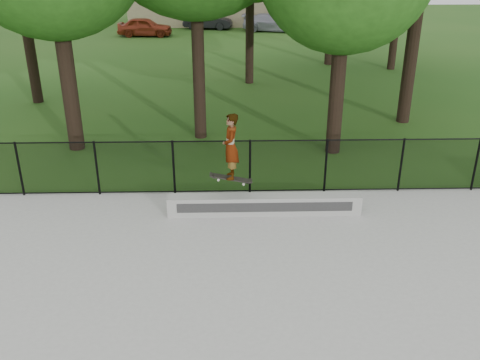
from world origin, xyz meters
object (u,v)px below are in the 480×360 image
(grind_ledge, at_px, (264,204))
(car_b, at_px, (208,21))
(car_c, at_px, (272,23))
(skater_airborne, at_px, (231,148))
(car_a, at_px, (145,27))

(grind_ledge, relative_size, car_b, 1.45)
(grind_ledge, bearing_deg, car_c, 85.05)
(car_c, xyz_separation_m, skater_airborne, (-3.29, -28.60, 1.21))
(grind_ledge, bearing_deg, car_b, 94.30)
(car_a, height_order, car_b, car_a)
(grind_ledge, xyz_separation_m, car_b, (-2.24, 29.75, 0.29))
(car_c, bearing_deg, grind_ledge, -171.31)
(car_b, relative_size, car_c, 0.84)
(car_b, bearing_deg, skater_airborne, -167.12)
(skater_airborne, bearing_deg, car_b, 92.73)
(car_b, height_order, skater_airborne, skater_airborne)
(car_b, bearing_deg, car_c, -94.20)
(skater_airborne, bearing_deg, car_a, 102.06)
(grind_ledge, height_order, car_b, car_b)
(car_a, bearing_deg, car_c, -74.58)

